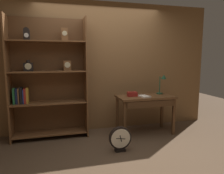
% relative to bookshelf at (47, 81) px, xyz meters
% --- Properties ---
extents(ground_plane, '(10.00, 10.00, 0.00)m').
position_rel_bookshelf_xyz_m(ground_plane, '(1.04, -1.09, -1.08)').
color(ground_plane, '#4C3826').
extents(back_wood_panel, '(4.80, 0.05, 2.60)m').
position_rel_bookshelf_xyz_m(back_wood_panel, '(1.04, 0.21, 0.22)').
color(back_wood_panel, brown).
rests_on(back_wood_panel, ground).
extents(bookshelf, '(1.37, 0.39, 2.22)m').
position_rel_bookshelf_xyz_m(bookshelf, '(0.00, 0.00, 0.00)').
color(bookshelf, brown).
rests_on(bookshelf, ground).
extents(workbench, '(1.10, 0.57, 0.75)m').
position_rel_bookshelf_xyz_m(workbench, '(1.84, -0.31, -0.43)').
color(workbench, brown).
rests_on(workbench, ground).
extents(desk_lamp, '(0.19, 0.19, 0.42)m').
position_rel_bookshelf_xyz_m(desk_lamp, '(2.25, -0.19, -0.07)').
color(desk_lamp, '#1E472D').
rests_on(desk_lamp, workbench).
extents(toolbox_small, '(0.18, 0.12, 0.09)m').
position_rel_bookshelf_xyz_m(toolbox_small, '(1.57, -0.27, -0.28)').
color(toolbox_small, maroon).
rests_on(toolbox_small, workbench).
extents(open_repair_manual, '(0.21, 0.25, 0.02)m').
position_rel_bookshelf_xyz_m(open_repair_manual, '(1.78, -0.39, -0.31)').
color(open_repair_manual, silver).
rests_on(open_repair_manual, workbench).
extents(round_clock_large, '(0.37, 0.11, 0.41)m').
position_rel_bookshelf_xyz_m(round_clock_large, '(1.12, -0.96, -0.87)').
color(round_clock_large, black).
rests_on(round_clock_large, ground).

